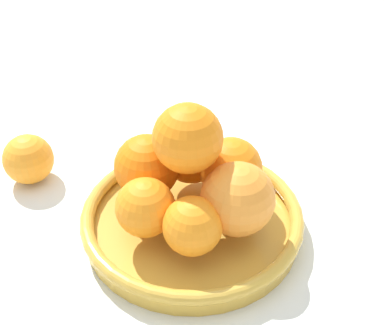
# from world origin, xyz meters

# --- Properties ---
(ground_plane) EXTENTS (4.00, 4.00, 0.00)m
(ground_plane) POSITION_xyz_m (0.00, 0.00, 0.00)
(ground_plane) COLOR silver
(fruit_bowl) EXTENTS (0.27, 0.27, 0.03)m
(fruit_bowl) POSITION_xyz_m (0.00, 0.00, 0.02)
(fruit_bowl) COLOR gold
(fruit_bowl) RESTS_ON ground_plane
(orange_pile) EXTENTS (0.18, 0.20, 0.14)m
(orange_pile) POSITION_xyz_m (0.01, 0.00, 0.08)
(orange_pile) COLOR orange
(orange_pile) RESTS_ON fruit_bowl
(stray_orange) EXTENTS (0.07, 0.07, 0.07)m
(stray_orange) POSITION_xyz_m (-0.03, 0.24, 0.03)
(stray_orange) COLOR orange
(stray_orange) RESTS_ON ground_plane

